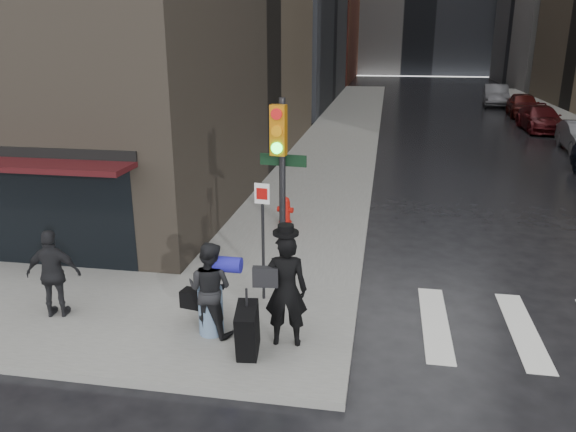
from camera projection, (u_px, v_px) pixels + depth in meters
The scene contains 11 objects.
ground at pixel (246, 333), 10.42m from camera, with size 140.00×140.00×0.00m, color black.
sidewalk_left at pixel (349, 121), 35.71m from camera, with size 4.00×50.00×0.15m, color slate.
sidewalk_right at pixel (575, 127), 33.49m from camera, with size 3.00×50.00×0.15m, color slate.
man_overcoat at pixel (278, 297), 9.42m from camera, with size 1.15×1.22×2.22m.
man_jeans at pixel (210, 288), 9.86m from camera, with size 1.21×0.83×1.73m.
man_greycoat at pixel (54, 274), 10.50m from camera, with size 1.06×0.59×1.72m.
traffic_light at pixel (279, 176), 10.46m from camera, with size 1.01×0.51×4.04m.
fire_hydrant at pixel (285, 212), 15.76m from camera, with size 0.47×0.36×0.83m.
parked_car_3 at pixel (540, 119), 32.30m from camera, with size 1.96×4.83×1.40m, color #440D11.
parked_car_4 at pixel (523, 105), 37.98m from camera, with size 1.85×4.61×1.57m, color #430F0D.
parked_car_5 at pixel (496, 95), 43.85m from camera, with size 1.73×4.95×1.63m, color #505156.
Camera 1 is at (2.37, -8.98, 5.26)m, focal length 35.00 mm.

